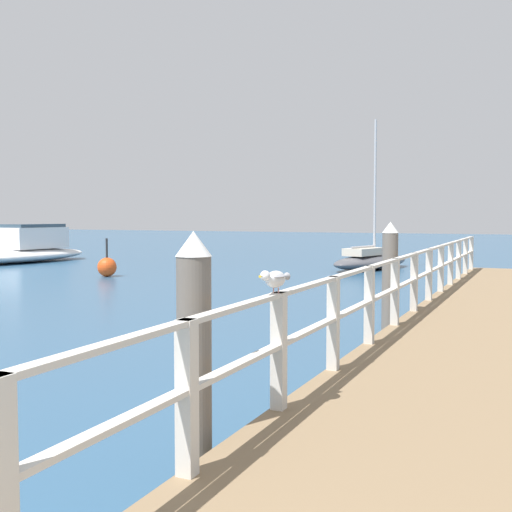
{
  "coord_description": "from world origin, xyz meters",
  "views": [
    {
      "loc": [
        0.69,
        0.33,
        2.27
      ],
      "look_at": [
        -3.7,
        10.27,
        1.59
      ],
      "focal_mm": 46.16,
      "sensor_mm": 36.0,
      "label": 1
    }
  ],
  "objects_px": {
    "boat_4": "(370,260)",
    "boat_1": "(25,250)",
    "channel_buoy": "(107,267)",
    "dock_piling_near": "(194,364)",
    "seagull_foreground": "(275,278)",
    "dock_piling_far": "(390,281)"
  },
  "relations": [
    {
      "from": "dock_piling_far",
      "to": "boat_4",
      "type": "height_order",
      "value": "boat_4"
    },
    {
      "from": "dock_piling_near",
      "to": "dock_piling_far",
      "type": "height_order",
      "value": "same"
    },
    {
      "from": "dock_piling_far",
      "to": "boat_1",
      "type": "bearing_deg",
      "value": 148.37
    },
    {
      "from": "seagull_foreground",
      "to": "boat_1",
      "type": "height_order",
      "value": "boat_1"
    },
    {
      "from": "seagull_foreground",
      "to": "boat_1",
      "type": "xyz_separation_m",
      "value": [
        -20.58,
        18.84,
        -1.11
      ]
    },
    {
      "from": "boat_1",
      "to": "channel_buoy",
      "type": "relative_size",
      "value": 5.59
    },
    {
      "from": "seagull_foreground",
      "to": "boat_4",
      "type": "relative_size",
      "value": 0.08
    },
    {
      "from": "boat_1",
      "to": "boat_4",
      "type": "distance_m",
      "value": 16.33
    },
    {
      "from": "dock_piling_far",
      "to": "boat_1",
      "type": "xyz_separation_m",
      "value": [
        -20.2,
        12.45,
        -0.48
      ]
    },
    {
      "from": "channel_buoy",
      "to": "boat_4",
      "type": "bearing_deg",
      "value": 41.26
    },
    {
      "from": "seagull_foreground",
      "to": "dock_piling_near",
      "type": "bearing_deg",
      "value": 71.86
    },
    {
      "from": "dock_piling_far",
      "to": "channel_buoy",
      "type": "height_order",
      "value": "dock_piling_far"
    },
    {
      "from": "dock_piling_far",
      "to": "boat_1",
      "type": "height_order",
      "value": "dock_piling_far"
    },
    {
      "from": "dock_piling_near",
      "to": "channel_buoy",
      "type": "height_order",
      "value": "dock_piling_near"
    },
    {
      "from": "channel_buoy",
      "to": "boat_1",
      "type": "bearing_deg",
      "value": 151.14
    },
    {
      "from": "channel_buoy",
      "to": "dock_piling_far",
      "type": "bearing_deg",
      "value": -33.39
    },
    {
      "from": "dock_piling_near",
      "to": "seagull_foreground",
      "type": "xyz_separation_m",
      "value": [
        0.38,
        0.78,
        0.63
      ]
    },
    {
      "from": "boat_4",
      "to": "boat_1",
      "type": "bearing_deg",
      "value": -154.93
    },
    {
      "from": "dock_piling_far",
      "to": "channel_buoy",
      "type": "relative_size",
      "value": 1.53
    },
    {
      "from": "dock_piling_far",
      "to": "boat_4",
      "type": "relative_size",
      "value": 0.35
    },
    {
      "from": "boat_1",
      "to": "channel_buoy",
      "type": "distance_m",
      "value": 9.23
    },
    {
      "from": "dock_piling_near",
      "to": "boat_4",
      "type": "xyz_separation_m",
      "value": [
        -4.09,
        22.21,
        -0.7
      ]
    }
  ]
}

